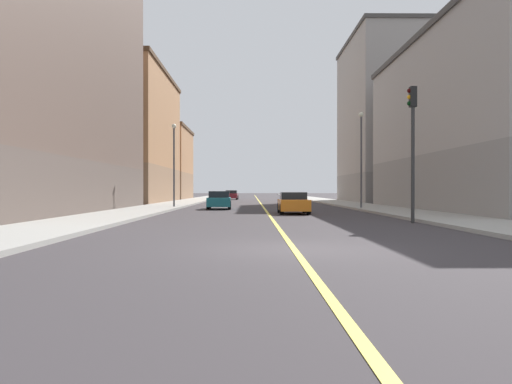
# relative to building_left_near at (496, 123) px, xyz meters

# --- Properties ---
(ground_plane) EXTENTS (400.00, 400.00, 0.00)m
(ground_plane) POSITION_rel_building_left_near_xyz_m (-15.80, -22.44, -6.08)
(ground_plane) COLOR #373335
(ground_plane) RESTS_ON ground
(sidewalk_left) EXTENTS (3.88, 168.00, 0.15)m
(sidewalk_left) POSITION_rel_building_left_near_xyz_m (-7.38, 26.56, -6.00)
(sidewalk_left) COLOR #9E9B93
(sidewalk_left) RESTS_ON ground
(sidewalk_right) EXTENTS (3.88, 168.00, 0.15)m
(sidewalk_right) POSITION_rel_building_left_near_xyz_m (-24.21, 26.56, -6.00)
(sidewalk_right) COLOR #9E9B93
(sidewalk_right) RESTS_ON ground
(lane_center_stripe) EXTENTS (0.16, 154.00, 0.01)m
(lane_center_stripe) POSITION_rel_building_left_near_xyz_m (-15.80, 26.56, -6.07)
(lane_center_stripe) COLOR #E5D14C
(lane_center_stripe) RESTS_ON ground
(building_left_near) EXTENTS (11.19, 25.55, 12.14)m
(building_left_near) POSITION_rel_building_left_near_xyz_m (0.00, 0.00, 0.00)
(building_left_near) COLOR gray
(building_left_near) RESTS_ON ground
(building_left_mid) EXTENTS (11.19, 17.12, 18.94)m
(building_left_mid) POSITION_rel_building_left_near_xyz_m (-0.00, 24.22, 3.40)
(building_left_mid) COLOR gray
(building_left_mid) RESTS_ON ground
(building_right_corner) EXTENTS (11.19, 26.17, 23.86)m
(building_right_corner) POSITION_rel_building_left_near_xyz_m (-31.59, -3.55, 5.86)
(building_right_corner) COLOR brown
(building_right_corner) RESTS_ON ground
(building_right_midblock) EXTENTS (11.19, 21.15, 14.48)m
(building_right_midblock) POSITION_rel_building_left_near_xyz_m (-31.59, 22.00, 1.17)
(building_right_midblock) COLOR #8F6B4F
(building_right_midblock) RESTS_ON ground
(building_right_distant) EXTENTS (11.19, 14.83, 10.60)m
(building_right_distant) POSITION_rel_building_left_near_xyz_m (-31.59, 41.01, -0.77)
(building_right_distant) COLOR #8F6B4F
(building_right_distant) RESTS_ON ground
(traffic_light_left_near) EXTENTS (0.40, 0.32, 6.01)m
(traffic_light_left_near) POSITION_rel_building_left_near_xyz_m (-9.74, -12.60, -2.19)
(traffic_light_left_near) COLOR #2D2D2D
(traffic_light_left_near) RESTS_ON ground
(street_lamp_left_near) EXTENTS (0.36, 0.36, 7.03)m
(street_lamp_left_near) POSITION_rel_building_left_near_xyz_m (-8.72, 2.61, -1.66)
(street_lamp_left_near) COLOR #4C4C51
(street_lamp_left_near) RESTS_ON ground
(street_lamp_right_near) EXTENTS (0.36, 0.36, 6.48)m
(street_lamp_right_near) POSITION_rel_building_left_near_xyz_m (-22.87, 5.17, -1.96)
(street_lamp_right_near) COLOR #4C4C51
(street_lamp_right_near) RESTS_ON ground
(car_maroon) EXTENTS (1.96, 4.34, 1.36)m
(car_maroon) POSITION_rel_building_left_near_xyz_m (-19.66, 40.49, -5.42)
(car_maroon) COLOR maroon
(car_maroon) RESTS_ON ground
(car_orange) EXTENTS (1.82, 4.06, 1.31)m
(car_orange) POSITION_rel_building_left_near_xyz_m (-14.25, -3.77, -5.43)
(car_orange) COLOR orange
(car_orange) RESTS_ON ground
(car_teal) EXTENTS (1.88, 4.11, 1.36)m
(car_teal) POSITION_rel_building_left_near_xyz_m (-19.24, 3.71, -5.42)
(car_teal) COLOR #196670
(car_teal) RESTS_ON ground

